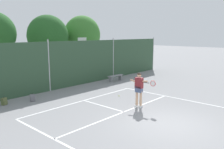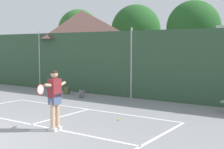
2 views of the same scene
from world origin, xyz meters
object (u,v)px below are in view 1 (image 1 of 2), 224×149
at_px(courtside_bench, 115,77).
at_px(tennis_ball, 119,96).
at_px(basketball_hoop, 82,52).
at_px(backpack_olive, 4,102).
at_px(backpack_grey, 33,98).
at_px(tennis_player, 139,87).

bearing_deg(courtside_bench, tennis_ball, -136.22).
bearing_deg(basketball_hoop, backpack_olive, -163.07).
bearing_deg(courtside_bench, backpack_grey, -178.15).
xyz_separation_m(basketball_hoop, tennis_player, (-3.03, -8.05, -1.20)).
relative_size(basketball_hoop, backpack_grey, 7.67).
relative_size(backpack_olive, backpack_grey, 1.00).
xyz_separation_m(basketball_hoop, tennis_ball, (-2.10, -5.86, -2.28)).
height_order(tennis_ball, courtside_bench, courtside_bench).
relative_size(basketball_hoop, tennis_player, 1.91).
height_order(tennis_player, courtside_bench, tennis_player).
bearing_deg(tennis_ball, basketball_hoop, 70.30).
relative_size(basketball_hoop, courtside_bench, 2.22).
relative_size(backpack_grey, courtside_bench, 0.29).
relative_size(tennis_player, backpack_olive, 4.01).
bearing_deg(tennis_ball, courtside_bench, 43.78).
xyz_separation_m(tennis_player, tennis_ball, (0.93, 2.19, -1.08)).
distance_m(tennis_ball, courtside_bench, 4.77).
xyz_separation_m(tennis_player, backpack_grey, (-3.23, 5.23, -0.92)).
bearing_deg(backpack_olive, basketball_hoop, 16.93).
bearing_deg(basketball_hoop, courtside_bench, -62.55).
distance_m(basketball_hoop, backpack_olive, 8.31).
distance_m(tennis_ball, backpack_olive, 6.61).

